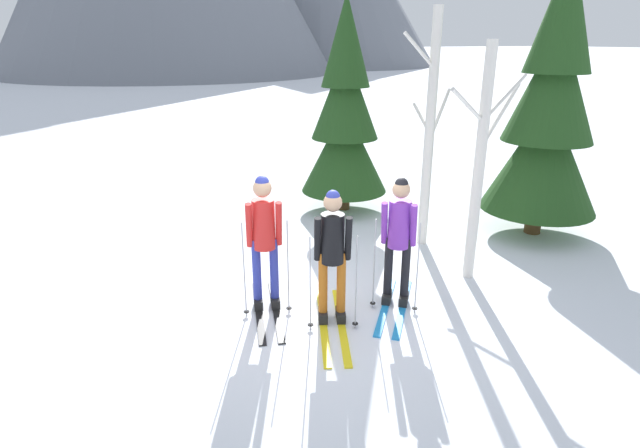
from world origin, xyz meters
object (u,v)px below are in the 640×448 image
(skier_in_red, at_px, (264,235))
(pine_tree_mid, at_px, (550,112))
(skier_in_purple, at_px, (399,235))
(pine_tree_near, at_px, (345,116))
(birch_tree_tall, at_px, (429,130))
(birch_tree_slender, at_px, (480,161))
(skier_in_black, at_px, (332,253))

(skier_in_red, distance_m, pine_tree_mid, 5.42)
(skier_in_purple, bearing_deg, pine_tree_near, 75.44)
(birch_tree_tall, xyz_separation_m, birch_tree_slender, (-0.08, -1.40, -0.20))
(pine_tree_mid, xyz_separation_m, birch_tree_tall, (-2.11, 0.34, -0.22))
(skier_in_red, relative_size, pine_tree_near, 0.43)
(birch_tree_slender, bearing_deg, birch_tree_tall, 86.59)
(skier_in_red, bearing_deg, birch_tree_slender, -3.86)
(skier_in_red, distance_m, skier_in_purple, 1.69)
(pine_tree_near, xyz_separation_m, birch_tree_slender, (0.40, -3.59, -0.16))
(pine_tree_near, bearing_deg, skier_in_black, -116.13)
(skier_in_red, relative_size, skier_in_purple, 1.03)
(skier_in_black, relative_size, pine_tree_near, 0.43)
(skier_in_purple, height_order, birch_tree_tall, birch_tree_tall)
(skier_in_black, height_order, skier_in_purple, skier_in_purple)
(birch_tree_tall, distance_m, birch_tree_slender, 1.42)
(pine_tree_near, relative_size, pine_tree_mid, 0.88)
(birch_tree_slender, bearing_deg, skier_in_purple, -167.04)
(skier_in_black, bearing_deg, pine_tree_near, 63.87)
(skier_in_red, bearing_deg, skier_in_black, -45.45)
(pine_tree_mid, distance_m, birch_tree_tall, 2.15)
(skier_in_red, height_order, pine_tree_near, pine_tree_near)
(skier_in_black, xyz_separation_m, birch_tree_tall, (2.47, 1.85, 1.01))
(birch_tree_slender, bearing_deg, skier_in_black, -169.31)
(skier_in_red, height_order, pine_tree_mid, pine_tree_mid)
(skier_in_red, relative_size, skier_in_black, 0.99)
(birch_tree_slender, bearing_deg, pine_tree_near, 96.36)
(birch_tree_tall, bearing_deg, skier_in_purple, -130.98)
(skier_in_red, height_order, birch_tree_slender, birch_tree_slender)
(skier_in_red, distance_m, birch_tree_slender, 3.12)
(skier_in_purple, distance_m, pine_tree_mid, 4.05)
(skier_in_black, height_order, pine_tree_near, pine_tree_near)
(skier_in_red, relative_size, birch_tree_tall, 0.47)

